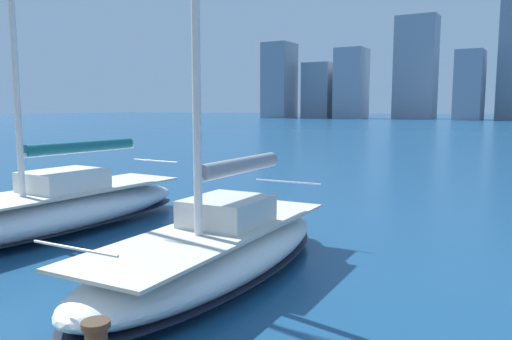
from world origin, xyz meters
The scene contains 2 objects.
sailboat_grey centered at (0.74, -6.18, 0.60)m, with size 2.76×7.82×9.04m.
sailboat_teal centered at (6.78, -6.85, 0.67)m, with size 2.92×9.50×12.93m.
Camera 1 is at (-4.87, 1.84, 3.40)m, focal length 35.00 mm.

